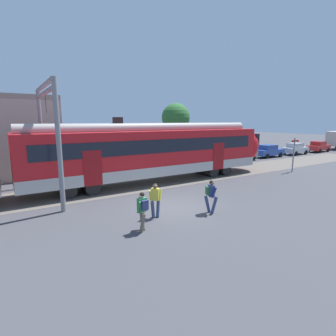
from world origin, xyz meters
The scene contains 11 objects.
ground_plane centered at (0.00, 0.00, 0.00)m, with size 160.00×160.00×0.00m, color #424247.
pedestrian_green centered at (-2.78, -1.82, 0.99)m, with size 0.54×0.68×1.67m.
pedestrian_yellow centered at (-1.58, -0.77, 0.96)m, with size 0.68×0.44×1.67m.
pedestrian_navy centered at (1.01, -1.67, 0.99)m, with size 0.58×0.64×1.67m.
parked_car_grey centered at (15.32, 9.57, 0.78)m, with size 4.02×1.80×1.54m.
parked_car_blue centered at (20.51, 9.73, 0.78)m, with size 4.03×1.82×1.54m.
parked_car_silver centered at (25.77, 9.49, 0.78)m, with size 4.08×1.93×1.54m.
parked_car_red centered at (31.42, 9.45, 0.78)m, with size 4.08×1.92×1.54m.
catenary_gantry centered at (-5.07, 5.64, 4.31)m, with size 0.24×6.64×6.53m.
crossing_signal centered at (14.24, 2.47, 2.01)m, with size 0.96×0.22×3.00m.
street_tree_right centered at (12.07, 17.90, 4.87)m, with size 3.69×3.69×6.74m.
Camera 1 is at (-7.33, -11.00, 4.51)m, focal length 28.00 mm.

